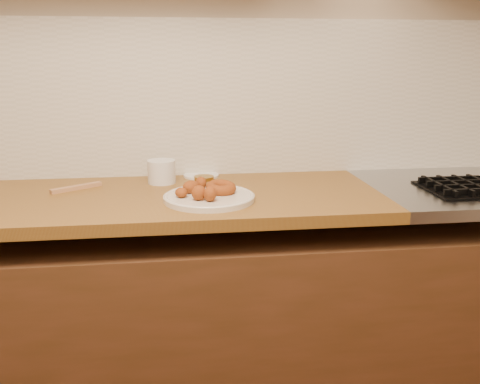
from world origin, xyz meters
The scene contains 11 objects.
wall_back centered at (0.00, 2.00, 1.35)m, with size 4.00×0.02×2.70m, color tan.
base_cabinet centered at (0.00, 1.69, 0.39)m, with size 3.60×0.60×0.77m, color #56301D.
butcher_block centered at (-0.65, 1.69, 0.88)m, with size 2.30×0.62×0.04m, color brown.
backsplash centered at (0.00, 1.99, 1.20)m, with size 3.60×0.02×0.60m, color beige.
donut_plate centered at (-0.10, 1.59, 0.91)m, with size 0.30×0.30×0.02m, color beige.
ring_donut centered at (-0.06, 1.62, 0.93)m, with size 0.10×0.10×0.04m, color #953A12.
fried_dough_chunks centered at (-0.14, 1.59, 0.94)m, with size 0.14×0.21×0.05m.
plastic_tub centered at (-0.26, 1.86, 0.94)m, with size 0.10×0.10×0.09m, color silver.
tub_lid centered at (-0.11, 1.94, 0.90)m, with size 0.14×0.14×0.01m, color white.
brass_jar_lid centered at (-0.10, 1.89, 0.91)m, with size 0.08×0.08×0.01m, color olive.
wooden_utensil centered at (-0.56, 1.79, 0.91)m, with size 0.19×0.02×0.01m, color #AC794F.
Camera 1 is at (-0.21, -0.02, 1.35)m, focal length 38.00 mm.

